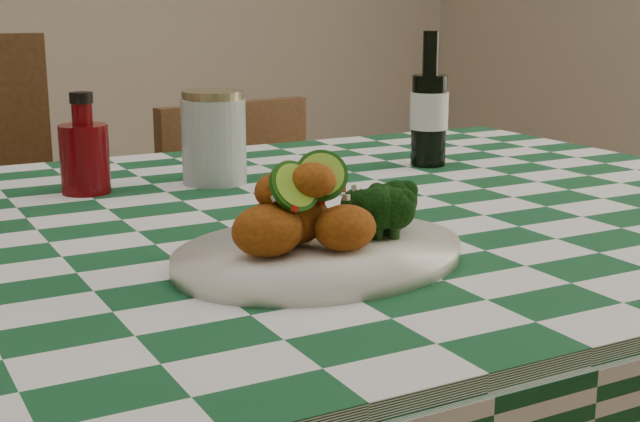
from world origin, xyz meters
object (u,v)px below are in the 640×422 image
ketchup_bottle (84,143)px  wooden_chair_right (280,300)px  mason_jar (214,137)px  beer_bottle (429,99)px  plate (320,254)px  fried_chicken_pile (308,206)px

ketchup_bottle → wooden_chair_right: size_ratio=0.17×
mason_jar → beer_bottle: (0.36, -0.03, 0.04)m
plate → mason_jar: 0.45m
mason_jar → wooden_chair_right: bearing=54.3°
beer_bottle → ketchup_bottle: bearing=174.7°
wooden_chair_right → mason_jar: bearing=-135.4°
wooden_chair_right → beer_bottle: bearing=-94.7°
plate → beer_bottle: 0.60m
fried_chicken_pile → mason_jar: mason_jar is taller
beer_bottle → mason_jar: bearing=175.1°
plate → beer_bottle: size_ratio=1.49×
mason_jar → beer_bottle: 0.37m
beer_bottle → plate: bearing=-136.0°
fried_chicken_pile → wooden_chair_right: 1.06m
plate → mason_jar: size_ratio=2.37×
fried_chicken_pile → beer_bottle: beer_bottle is taller
ketchup_bottle → mason_jar: size_ratio=1.04×
beer_bottle → wooden_chair_right: size_ratio=0.26×
ketchup_bottle → beer_bottle: size_ratio=0.65×
ketchup_bottle → wooden_chair_right: 0.80m
ketchup_bottle → mason_jar: (0.19, -0.02, -0.00)m
plate → beer_bottle: beer_bottle is taller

